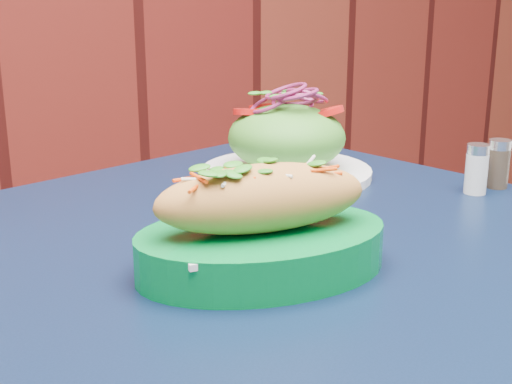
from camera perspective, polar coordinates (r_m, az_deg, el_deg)
cafe_table at (r=0.76m, az=1.63°, el=-10.84°), size 0.90×0.90×0.75m
banh_mi_basket at (r=0.66m, az=0.47°, el=-2.88°), size 0.27×0.22×0.11m
salad_plate at (r=0.98m, az=2.45°, el=3.96°), size 0.24×0.24×0.13m
salt_shaker at (r=0.95m, az=17.23°, el=1.77°), size 0.03×0.03×0.06m
pepper_shaker at (r=0.98m, az=18.81°, el=2.15°), size 0.03×0.03×0.06m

